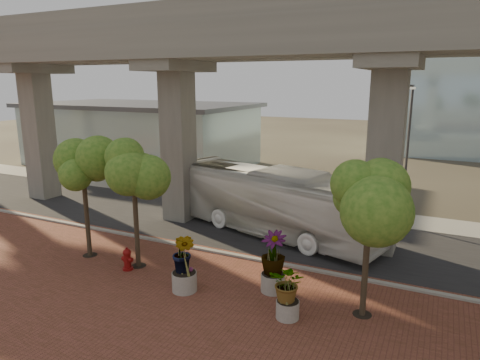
% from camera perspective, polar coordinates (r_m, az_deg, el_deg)
% --- Properties ---
extents(ground, '(160.00, 160.00, 0.00)m').
position_cam_1_polar(ground, '(22.97, 2.03, -8.55)').
color(ground, '#363027').
rests_on(ground, ground).
extents(brick_plaza, '(70.00, 13.00, 0.06)m').
position_cam_1_polar(brick_plaza, '(16.65, -9.61, -17.49)').
color(brick_plaza, brown).
rests_on(brick_plaza, ground).
extents(asphalt_road, '(90.00, 8.00, 0.04)m').
position_cam_1_polar(asphalt_road, '(24.69, 3.90, -6.96)').
color(asphalt_road, black).
rests_on(asphalt_road, ground).
extents(curb_strip, '(70.00, 0.25, 0.16)m').
position_cam_1_polar(curb_strip, '(21.25, -0.16, -10.14)').
color(curb_strip, gray).
rests_on(curb_strip, ground).
extents(far_sidewalk, '(90.00, 3.00, 0.06)m').
position_cam_1_polar(far_sidewalk, '(29.62, 7.86, -3.62)').
color(far_sidewalk, gray).
rests_on(far_sidewalk, ground).
extents(transit_viaduct, '(72.00, 5.60, 12.40)m').
position_cam_1_polar(transit_viaduct, '(23.24, 4.18, 10.14)').
color(transit_viaduct, gray).
rests_on(transit_viaduct, ground).
extents(station_pavilion, '(23.00, 13.00, 6.30)m').
position_cam_1_polar(station_pavilion, '(45.90, -13.07, 6.12)').
color(station_pavilion, '#A3B9BB').
rests_on(station_pavilion, ground).
extents(transit_bus, '(13.67, 6.69, 3.71)m').
position_cam_1_polar(transit_bus, '(24.17, 3.94, -2.83)').
color(transit_bus, silver).
rests_on(transit_bus, ground).
extents(fire_hydrant, '(0.53, 0.48, 1.06)m').
position_cam_1_polar(fire_hydrant, '(20.37, -14.79, -10.15)').
color(fire_hydrant, maroon).
rests_on(fire_hydrant, ground).
extents(planter_front, '(1.89, 1.89, 2.07)m').
position_cam_1_polar(planter_front, '(15.79, 6.45, -13.84)').
color(planter_front, '#A09D91').
rests_on(planter_front, ground).
extents(planter_right, '(2.39, 2.39, 2.55)m').
position_cam_1_polar(planter_right, '(17.47, 4.46, -10.04)').
color(planter_right, gray).
rests_on(planter_right, ground).
extents(planter_left, '(2.27, 2.27, 2.49)m').
position_cam_1_polar(planter_left, '(17.62, -7.53, -10.01)').
color(planter_left, '#A8A098').
rests_on(planter_left, ground).
extents(street_tree_far_west, '(3.22, 3.22, 5.83)m').
position_cam_1_polar(street_tree_far_west, '(21.47, -20.22, 1.37)').
color(street_tree_far_west, '#443727').
rests_on(street_tree_far_west, ground).
extents(street_tree_near_west, '(3.07, 3.07, 5.97)m').
position_cam_1_polar(street_tree_near_west, '(19.47, -14.06, 1.28)').
color(street_tree_near_west, '#443727').
rests_on(street_tree_near_west, ground).
extents(street_tree_near_east, '(3.57, 3.57, 6.33)m').
position_cam_1_polar(street_tree_near_east, '(15.36, 17.04, -1.47)').
color(street_tree_near_east, '#443727').
rests_on(street_tree_near_east, ground).
extents(streetlamp_west, '(0.38, 1.11, 7.65)m').
position_cam_1_polar(streetlamp_west, '(32.28, -6.97, 5.84)').
color(streetlamp_west, '#323237').
rests_on(streetlamp_west, ground).
extents(streetlamp_east, '(0.41, 1.19, 8.23)m').
position_cam_1_polar(streetlamp_east, '(26.25, 21.43, 4.15)').
color(streetlamp_east, '#333338').
rests_on(streetlamp_east, ground).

